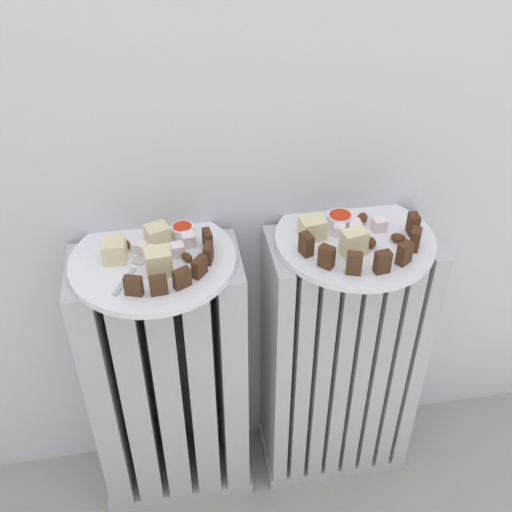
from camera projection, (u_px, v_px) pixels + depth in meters
radiator_left at (169, 385)px, 1.24m from camera, size 0.31×0.16×0.61m
radiator_right at (340, 362)px, 1.29m from camera, size 0.31×0.16×0.61m
plate_left at (153, 260)px, 1.05m from camera, size 0.28×0.28×0.01m
plate_right at (355, 240)px, 1.10m from camera, size 0.28×0.28×0.01m
dark_cake_slice_left_0 at (133, 286)px, 0.96m from camera, size 0.03×0.02×0.03m
dark_cake_slice_left_1 at (158, 285)px, 0.96m from camera, size 0.03×0.02×0.03m
dark_cake_slice_left_2 at (182, 278)px, 0.97m from camera, size 0.03×0.02×0.03m
dark_cake_slice_left_3 at (199, 267)px, 1.00m from camera, size 0.03×0.03×0.03m
dark_cake_slice_left_4 at (208, 253)px, 1.03m from camera, size 0.02×0.03×0.03m
dark_cake_slice_left_5 at (207, 240)px, 1.06m from camera, size 0.02×0.03×0.03m
marble_cake_slice_left_0 at (115, 251)px, 1.03m from camera, size 0.04×0.04×0.04m
marble_cake_slice_left_1 at (159, 262)px, 1.00m from camera, size 0.04×0.04×0.04m
marble_cake_slice_left_2 at (158, 235)px, 1.07m from camera, size 0.05×0.04×0.04m
turkish_delight_left_0 at (151, 253)px, 1.04m from camera, size 0.03×0.03×0.02m
turkish_delight_left_1 at (178, 250)px, 1.04m from camera, size 0.02×0.02×0.02m
turkish_delight_left_2 at (142, 248)px, 1.05m from camera, size 0.03×0.03×0.02m
turkish_delight_left_3 at (188, 239)px, 1.07m from camera, size 0.02×0.02×0.02m
medjool_date_left_0 at (125, 245)px, 1.06m from camera, size 0.02×0.03×0.02m
medjool_date_left_1 at (187, 257)px, 1.03m from camera, size 0.02×0.03×0.01m
jam_bowl_left at (183, 231)px, 1.09m from camera, size 0.04×0.04×0.02m
dark_cake_slice_right_0 at (306, 244)px, 1.04m from camera, size 0.02×0.03×0.04m
dark_cake_slice_right_1 at (327, 257)px, 1.01m from camera, size 0.03×0.03×0.04m
dark_cake_slice_right_2 at (354, 263)px, 1.00m from camera, size 0.03×0.02×0.04m
dark_cake_slice_right_3 at (383, 262)px, 1.00m from camera, size 0.03×0.02×0.04m
dark_cake_slice_right_4 at (405, 253)px, 1.02m from camera, size 0.03×0.03×0.04m
dark_cake_slice_right_5 at (415, 240)px, 1.05m from camera, size 0.03×0.03×0.04m
dark_cake_slice_right_6 at (413, 224)px, 1.09m from camera, size 0.02×0.03×0.04m
marble_cake_slice_right_0 at (354, 243)px, 1.04m from camera, size 0.05×0.04×0.05m
marble_cake_slice_right_1 at (312, 228)px, 1.08m from camera, size 0.05×0.04×0.04m
turkish_delight_right_0 at (340, 230)px, 1.09m from camera, size 0.03×0.03×0.02m
turkish_delight_right_1 at (355, 225)px, 1.11m from camera, size 0.02×0.02×0.02m
turkish_delight_right_2 at (356, 231)px, 1.09m from camera, size 0.03×0.03×0.02m
turkish_delight_right_3 at (379, 225)px, 1.10m from camera, size 0.02×0.02×0.02m
medjool_date_right_0 at (313, 219)px, 1.13m from camera, size 0.03×0.02×0.01m
medjool_date_right_1 at (371, 243)px, 1.07m from camera, size 0.02×0.03×0.02m
medjool_date_right_2 at (398, 238)px, 1.08m from camera, size 0.03×0.03×0.02m
medjool_date_right_3 at (362, 218)px, 1.13m from camera, size 0.03×0.03×0.02m
jam_bowl_right at (340, 219)px, 1.12m from camera, size 0.05×0.05×0.02m
fork at (131, 272)px, 1.01m from camera, size 0.06×0.10×0.00m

